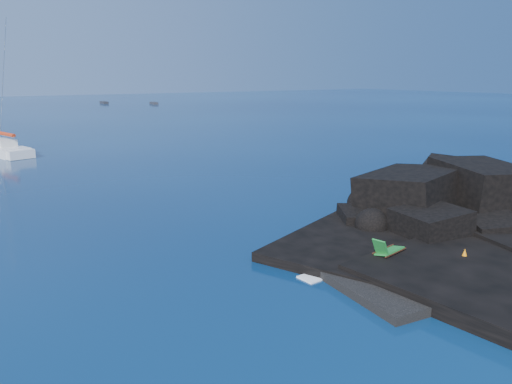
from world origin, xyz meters
TOP-DOWN VIEW (x-y plane):
  - ground at (0.00, 0.00)m, footprint 400.00×400.00m
  - headland at (13.00, 3.00)m, footprint 24.00×24.00m
  - beach at (4.50, 0.50)m, footprint 9.08×6.86m
  - surf_foam at (5.00, 5.00)m, footprint 10.00×8.00m
  - sailboat at (-6.44, 46.34)m, footprint 5.89×13.23m
  - deck_chair at (3.93, 1.94)m, footprint 1.85×1.09m
  - towel at (2.53, 2.10)m, footprint 1.98×1.21m
  - sunbather at (2.53, 2.10)m, footprint 1.78×0.75m
  - marker_cone at (6.38, -0.09)m, footprint 0.51×0.51m
  - distant_boat_a at (29.89, 133.72)m, footprint 1.63×4.69m
  - distant_boat_b at (40.80, 123.03)m, footprint 2.01×4.73m

SIDE VIEW (x-z plane):
  - ground at x=0.00m, z-range 0.00..0.00m
  - headland at x=13.00m, z-range -1.80..1.80m
  - beach at x=4.50m, z-range -0.35..0.35m
  - surf_foam at x=5.00m, z-range -0.03..0.03m
  - sailboat at x=-6.44m, z-range -6.79..6.79m
  - distant_boat_a at x=29.89m, z-range -0.31..0.31m
  - distant_boat_b at x=40.80m, z-range -0.31..0.31m
  - towel at x=2.53m, z-range 0.35..0.40m
  - sunbather at x=2.53m, z-range 0.40..0.63m
  - marker_cone at x=6.38m, z-range 0.35..0.94m
  - deck_chair at x=3.93m, z-range 0.35..1.54m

